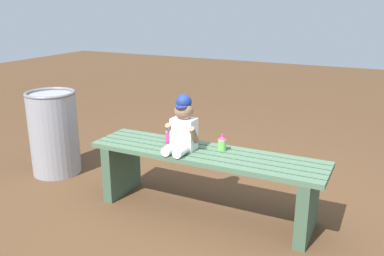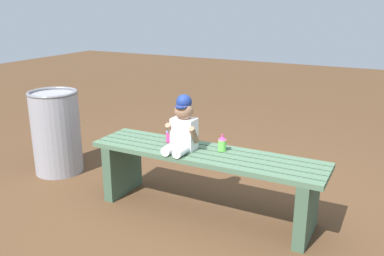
# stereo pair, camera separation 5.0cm
# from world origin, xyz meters

# --- Properties ---
(ground_plane) EXTENTS (16.00, 16.00, 0.00)m
(ground_plane) POSITION_xyz_m (0.00, 0.00, 0.00)
(ground_plane) COLOR #4C331E
(park_bench) EXTENTS (1.72, 0.41, 0.48)m
(park_bench) POSITION_xyz_m (0.00, 0.00, 0.32)
(park_bench) COLOR #47664C
(park_bench) RESTS_ON ground_plane
(child_figure) EXTENTS (0.23, 0.27, 0.40)m
(child_figure) POSITION_xyz_m (-0.16, -0.03, 0.65)
(child_figure) COLOR white
(child_figure) RESTS_ON park_bench
(sippy_cup_left) EXTENTS (0.06, 0.06, 0.12)m
(sippy_cup_left) POSITION_xyz_m (-0.34, 0.08, 0.54)
(sippy_cup_left) COLOR #E5337F
(sippy_cup_left) RESTS_ON park_bench
(sippy_cup_right) EXTENTS (0.06, 0.06, 0.12)m
(sippy_cup_right) POSITION_xyz_m (0.10, 0.08, 0.54)
(sippy_cup_right) COLOR #66CC4C
(sippy_cup_right) RESTS_ON park_bench
(trash_bin) EXTENTS (0.44, 0.44, 0.76)m
(trash_bin) POSITION_xyz_m (-1.53, 0.09, 0.38)
(trash_bin) COLOR gray
(trash_bin) RESTS_ON ground_plane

